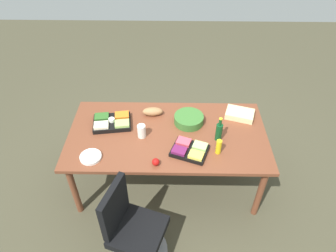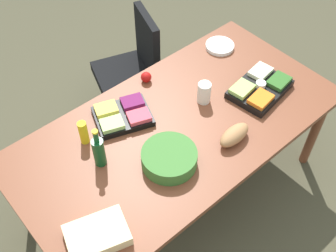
# 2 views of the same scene
# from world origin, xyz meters

# --- Properties ---
(ground_plane) EXTENTS (10.00, 10.00, 0.00)m
(ground_plane) POSITION_xyz_m (0.00, 0.00, 0.00)
(ground_plane) COLOR #474431
(conference_table) EXTENTS (2.20, 1.13, 0.80)m
(conference_table) POSITION_xyz_m (0.00, 0.00, 0.73)
(conference_table) COLOR brown
(conference_table) RESTS_ON ground
(office_chair) EXTENTS (0.61, 0.61, 0.96)m
(office_chair) POSITION_xyz_m (0.32, 0.95, 0.36)
(office_chair) COLOR gray
(office_chair) RESTS_ON ground
(sheet_cake) EXTENTS (0.37, 0.31, 0.07)m
(sheet_cake) POSITION_xyz_m (-0.84, -0.31, 0.83)
(sheet_cake) COLOR beige
(sheet_cake) RESTS_ON conference_table
(paper_plate_stack) EXTENTS (0.27, 0.27, 0.03)m
(paper_plate_stack) POSITION_xyz_m (0.78, 0.38, 0.81)
(paper_plate_stack) COLOR white
(paper_plate_stack) RESTS_ON conference_table
(veggie_tray) EXTENTS (0.46, 0.36, 0.09)m
(veggie_tray) POSITION_xyz_m (0.64, -0.14, 0.83)
(veggie_tray) COLOR black
(veggie_tray) RESTS_ON conference_table
(salad_bowl) EXTENTS (0.41, 0.41, 0.10)m
(salad_bowl) POSITION_xyz_m (-0.24, -0.19, 0.85)
(salad_bowl) COLOR #3A702E
(salad_bowl) RESTS_ON conference_table
(fruit_platter) EXTENTS (0.43, 0.39, 0.07)m
(fruit_platter) POSITION_xyz_m (-0.23, 0.28, 0.83)
(fruit_platter) COLOR black
(fruit_platter) RESTS_ON conference_table
(wine_bottle) EXTENTS (0.09, 0.09, 0.30)m
(wine_bottle) POSITION_xyz_m (-0.55, 0.08, 0.91)
(wine_bottle) COLOR #0F441F
(wine_bottle) RESTS_ON conference_table
(apple_red) EXTENTS (0.09, 0.09, 0.08)m
(apple_red) POSITION_xyz_m (0.11, 0.46, 0.84)
(apple_red) COLOR #B2120F
(apple_red) RESTS_ON conference_table
(bread_loaf) EXTENTS (0.25, 0.12, 0.10)m
(bread_loaf) POSITION_xyz_m (0.18, -0.32, 0.85)
(bread_loaf) COLOR #A57348
(bread_loaf) RESTS_ON conference_table
(mustard_bottle) EXTENTS (0.06, 0.06, 0.17)m
(mustard_bottle) POSITION_xyz_m (-0.53, 0.28, 0.88)
(mustard_bottle) COLOR yellow
(mustard_bottle) RESTS_ON conference_table
(mayo_jar) EXTENTS (0.10, 0.10, 0.15)m
(mayo_jar) POSITION_xyz_m (0.28, 0.05, 0.87)
(mayo_jar) COLOR white
(mayo_jar) RESTS_ON conference_table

